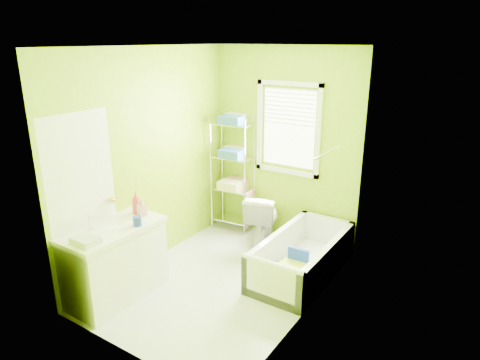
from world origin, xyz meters
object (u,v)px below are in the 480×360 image
Objects in this scene: toilet at (263,218)px; vanity at (115,260)px; bathtub at (301,262)px; wire_shelf_unit at (234,161)px.

vanity is (-0.67, -1.97, 0.07)m from toilet.
vanity is at bearing 53.89° from toilet.
toilet is at bearing 149.43° from bathtub.
vanity is at bearing -92.36° from wire_shelf_unit.
bathtub is 0.92× the size of wire_shelf_unit.
bathtub is at bearing 45.37° from vanity.
wire_shelf_unit reaches higher than vanity.
vanity is (-1.48, -1.50, 0.27)m from bathtub.
vanity reaches higher than toilet.
vanity is at bearing -134.63° from bathtub.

